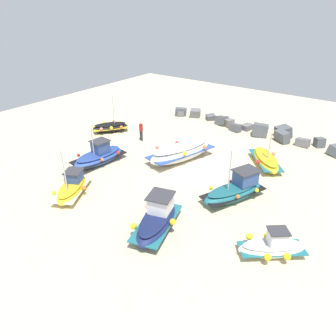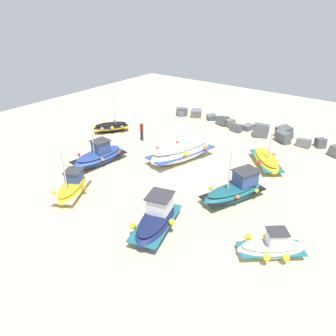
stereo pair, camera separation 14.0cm
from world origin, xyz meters
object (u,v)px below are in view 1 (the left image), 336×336
Objects in this scene: fishing_boat_0 at (272,247)px; fishing_boat_7 at (157,219)px; fishing_boat_1 at (181,152)px; fishing_boat_4 at (110,127)px; fishing_boat_2 at (99,156)px; fishing_boat_5 at (72,187)px; person_walking at (141,130)px; fishing_boat_3 at (235,190)px; fishing_boat_6 at (266,160)px.

fishing_boat_0 is 0.76× the size of fishing_boat_7.
fishing_boat_7 is (-5.56, -1.78, 0.19)m from fishing_boat_0.
fishing_boat_1 is at bearing 10.00° from fishing_boat_7.
fishing_boat_1 is at bearing 119.41° from fishing_boat_4.
fishing_boat_2 is 1.19× the size of fishing_boat_5.
person_walking is (3.67, 0.10, 0.54)m from fishing_boat_4.
fishing_boat_1 is 1.37× the size of fishing_boat_7.
fishing_boat_3 is (5.68, -2.44, -0.03)m from fishing_boat_1.
fishing_boat_5 reaches higher than person_walking.
fishing_boat_3 reaches higher than fishing_boat_7.
fishing_boat_0 is at bearing -108.44° from fishing_boat_5.
person_walking is at bearing 28.80° from fishing_boat_7.
fishing_boat_3 is 11.14m from person_walking.
fishing_boat_3 reaches higher than fishing_boat_5.
person_walking is at bearing 61.23° from fishing_boat_6.
fishing_boat_0 is 0.96× the size of fishing_boat_4.
fishing_boat_7 is 12.16m from person_walking.
fishing_boat_6 is at bearing -25.83° from fishing_boat_7.
fishing_boat_0 is at bearing 163.67° from fishing_boat_6.
fishing_boat_4 is at bearing 39.17° from fishing_boat_7.
fishing_boat_4 reaches higher than fishing_boat_5.
fishing_boat_3 reaches higher than fishing_boat_6.
fishing_boat_5 is at bearing 77.95° from fishing_boat_7.
fishing_boat_2 is 6.31m from fishing_boat_4.
fishing_boat_3 is at bearing -37.30° from fishing_boat_7.
fishing_boat_3 is at bearing -85.53° from fishing_boat_5.
fishing_boat_2 is 1.03× the size of fishing_boat_7.
fishing_boat_4 is at bearing 44.09° from fishing_boat_2.
fishing_boat_0 is 0.89× the size of fishing_boat_5.
fishing_boat_5 reaches higher than fishing_boat_7.
fishing_boat_0 is 0.74× the size of fishing_boat_2.
fishing_boat_1 is at bearing -106.47° from person_walking.
fishing_boat_5 reaches higher than fishing_boat_0.
fishing_boat_4 is (-8.55, 0.98, -0.21)m from fishing_boat_1.
fishing_boat_4 is 14.91m from fishing_boat_7.
fishing_boat_3 is at bearing 142.43° from fishing_boat_6.
fishing_boat_4 reaches higher than fishing_boat_7.
fishing_boat_2 is at bearing 50.93° from fishing_boat_7.
fishing_boat_6 is (8.29, 10.99, -0.06)m from fishing_boat_5.
fishing_boat_5 is 9.33m from person_walking.
fishing_boat_0 is at bearing 105.10° from fishing_boat_4.
fishing_boat_1 is 1.48× the size of fishing_boat_6.
fishing_boat_3 is 1.23× the size of fishing_boat_5.
fishing_boat_6 is 10.73m from fishing_boat_7.
person_walking is (-0.21, 5.07, 0.44)m from fishing_boat_2.
fishing_boat_3 reaches higher than fishing_boat_1.
fishing_boat_2 is (-4.66, -4.00, -0.11)m from fishing_boat_1.
fishing_boat_0 is 19.03m from fishing_boat_4.
person_walking reaches higher than fishing_boat_1.
fishing_boat_6 reaches higher than fishing_boat_0.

